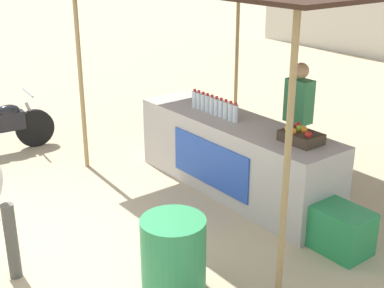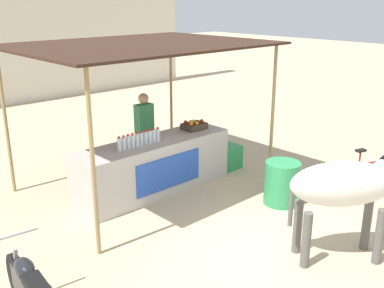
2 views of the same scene
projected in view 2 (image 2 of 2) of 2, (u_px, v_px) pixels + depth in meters
ground_plane at (247, 235)px, 6.69m from camera, size 60.00×60.00×0.00m
stall_counter at (155, 166)px, 8.07m from camera, size 3.00×0.82×0.96m
stall_awning at (140, 49)px, 7.65m from camera, size 4.20×3.20×2.63m
water_bottle_row at (139, 139)px, 7.63m from camera, size 0.88×0.07×0.25m
fruit_crate at (194, 126)px, 8.60m from camera, size 0.44×0.32×0.18m
vendor_behind_counter at (145, 134)px, 8.72m from camera, size 0.34×0.22×1.65m
cooler_box at (225, 157)px, 9.23m from camera, size 0.60×0.44×0.48m
water_barrel at (282, 183)px, 7.62m from camera, size 0.60×0.60×0.74m
cow at (347, 187)px, 5.80m from camera, size 1.66×1.41×1.44m
bicycle_leaning at (366, 174)px, 8.06m from camera, size 1.60×0.52×0.85m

